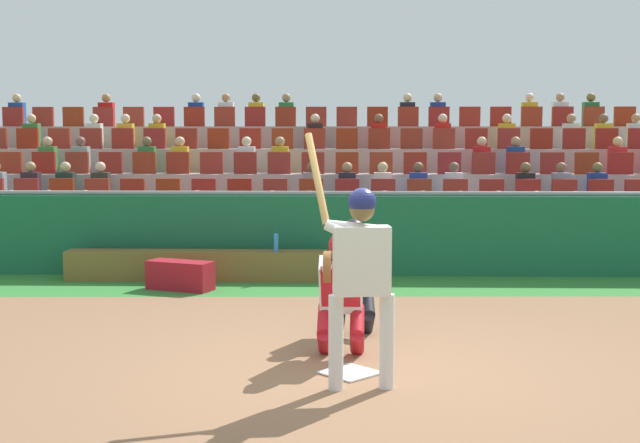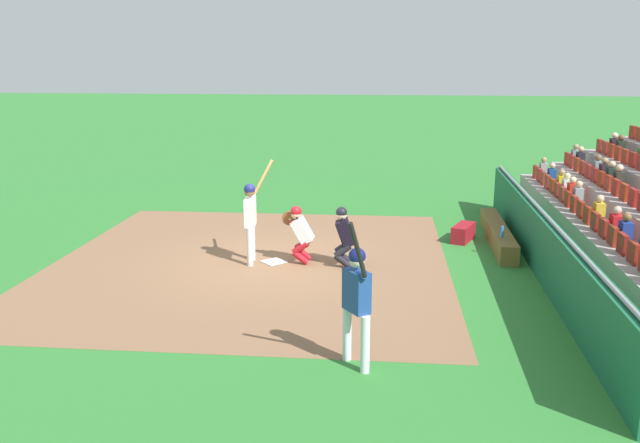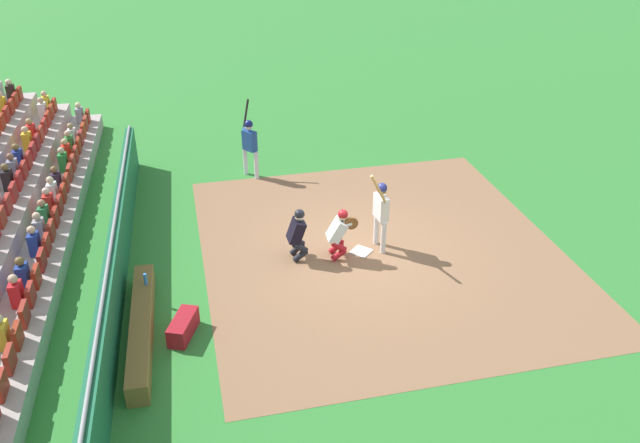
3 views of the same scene
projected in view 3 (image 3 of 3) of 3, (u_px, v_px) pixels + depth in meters
The scene contains 11 objects.
ground_plane at pixel (361, 252), 15.72m from camera, with size 160.00×160.00×0.00m, color #2F7830.
infield_dirt_patch at pixel (381, 250), 15.80m from camera, with size 9.41×8.50×0.01m, color #865F43.
home_plate_marker at pixel (361, 251), 15.71m from camera, with size 0.44×0.44×0.02m, color white.
batter_at_plate at pixel (381, 209), 15.33m from camera, with size 0.80×0.58×2.21m.
catcher_crouching at pixel (339, 231), 15.19m from camera, with size 0.47×0.71×1.27m.
home_plate_umpire at pixel (298, 232), 15.14m from camera, with size 0.48×0.48×1.30m.
dugout_wall at pixel (118, 254), 14.46m from camera, with size 12.66×0.24×1.29m.
dugout_bench at pixel (142, 327), 12.84m from camera, with size 3.91×0.40×0.44m, color brown.
water_bottle_on_bench at pixel (145, 279), 13.69m from camera, with size 0.07×0.07×0.26m, color #2F79D1.
equipment_duffel_bag at pixel (183, 327), 12.89m from camera, with size 0.92×0.36×0.40m, color maroon.
on_deck_batter at pixel (250, 142), 18.93m from camera, with size 0.80×0.47×2.23m.
Camera 3 is at (12.90, -3.59, 8.32)m, focal length 36.62 mm.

